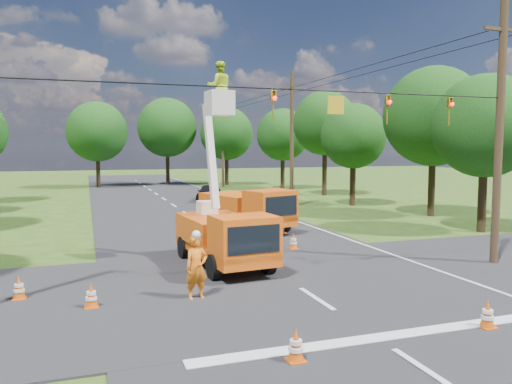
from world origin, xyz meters
name	(u,v)px	position (x,y,z in m)	size (l,w,h in m)	color
ground	(186,214)	(0.00, 20.00, 0.00)	(140.00, 140.00, 0.00)	#2B4B16
road_main	(186,214)	(0.00, 20.00, 0.00)	(12.00, 100.00, 0.06)	black
road_cross	(290,283)	(0.00, 2.00, 0.00)	(56.00, 10.00, 0.07)	black
stop_bar	(377,340)	(0.00, -3.20, 0.00)	(9.00, 0.45, 0.02)	silver
edge_line	(265,211)	(5.60, 20.00, 0.00)	(0.12, 90.00, 0.02)	silver
bucket_truck	(224,222)	(-1.45, 4.88, 1.67)	(2.74, 5.94, 7.64)	#F24911
second_truck	(247,208)	(1.82, 12.25, 1.21)	(4.10, 6.58, 2.32)	#F24911
ground_worker	(197,267)	(-3.29, 1.22, 0.95)	(0.69, 0.45, 1.90)	orange
distant_car	(209,193)	(3.32, 27.28, 0.72)	(1.69, 4.20, 1.43)	black
traffic_cone_0	(296,346)	(-2.26, -3.72, 0.36)	(0.38, 0.38, 0.71)	#DC510B
traffic_cone_1	(488,315)	(2.97, -3.46, 0.36)	(0.38, 0.38, 0.71)	#DC510B
traffic_cone_2	(293,241)	(2.23, 6.93, 0.36)	(0.38, 0.38, 0.71)	#DC510B
traffic_cone_3	(282,227)	(3.25, 10.76, 0.36)	(0.38, 0.38, 0.71)	#DC510B
traffic_cone_4	(91,296)	(-6.24, 1.33, 0.36)	(0.38, 0.38, 0.71)	#DC510B
traffic_cone_5	(19,288)	(-8.24, 2.82, 0.36)	(0.38, 0.38, 0.71)	#DC510B
traffic_cone_7	(255,214)	(3.56, 16.17, 0.36)	(0.38, 0.38, 0.71)	#DC510B
pole_right_near	(499,130)	(8.50, 2.00, 5.11)	(1.80, 0.30, 10.00)	#4C3823
pole_right_mid	(292,139)	(8.50, 22.00, 5.11)	(1.80, 0.30, 10.00)	#4C3823
pole_right_far	(223,142)	(8.50, 42.00, 5.11)	(1.80, 0.30, 10.00)	#4C3823
signal_span	(352,105)	(2.23, 1.99, 5.88)	(18.00, 0.29, 1.07)	black
tree_right_a	(485,126)	(13.50, 8.00, 5.56)	(5.40, 5.40, 8.28)	#382616
tree_right_b	(434,117)	(15.00, 14.00, 6.43)	(6.40, 6.40, 9.65)	#382616
tree_right_c	(353,136)	(13.20, 21.00, 5.31)	(5.00, 5.00, 7.83)	#382616
tree_right_d	(325,123)	(14.80, 29.00, 6.68)	(6.00, 6.00, 9.70)	#382616
tree_right_e	(283,135)	(13.80, 37.00, 5.81)	(5.60, 5.60, 8.63)	#382616
tree_far_a	(97,132)	(-5.00, 45.00, 6.19)	(6.60, 6.60, 9.50)	#382616
tree_far_b	(167,128)	(3.00, 47.00, 6.81)	(7.00, 7.00, 10.32)	#382616
tree_far_c	(227,134)	(9.50, 44.00, 6.06)	(6.20, 6.20, 9.18)	#382616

